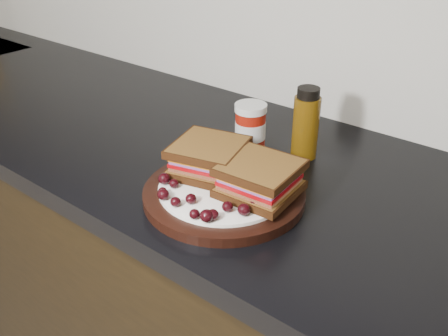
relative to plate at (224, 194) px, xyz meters
The scene contains 31 objects.
base_cabinets 0.58m from the plate, 157.74° to the left, with size 3.96×0.58×0.86m, color black.
countertop 0.32m from the plate, 157.74° to the left, with size 3.98×0.60×0.04m, color black.
plate is the anchor object (origin of this frame).
sandwich_left 0.07m from the plate, 155.81° to the left, with size 0.12×0.12×0.06m, color brown, non-canonical shape.
sandwich_right 0.08m from the plate, 20.13° to the left, with size 0.12×0.12×0.05m, color brown, non-canonical shape.
grape_0 0.11m from the plate, 146.30° to the right, with size 0.02×0.02×0.02m, color black.
grape_1 0.09m from the plate, 138.67° to the right, with size 0.02×0.02×0.02m, color black.
grape_2 0.11m from the plate, 125.96° to the right, with size 0.02×0.02×0.01m, color black.
grape_3 0.11m from the plate, 119.14° to the right, with size 0.02×0.02×0.02m, color black.
grape_4 0.10m from the plate, 103.33° to the right, with size 0.02×0.02×0.02m, color black.
grape_5 0.08m from the plate, 97.04° to the right, with size 0.02×0.02×0.02m, color black.
grape_6 0.11m from the plate, 77.03° to the right, with size 0.02×0.02×0.02m, color black.
grape_7 0.11m from the plate, 65.87° to the right, with size 0.02×0.02×0.02m, color black.
grape_8 0.10m from the plate, 61.50° to the right, with size 0.02×0.02×0.02m, color black.
grape_9 0.08m from the plate, 47.30° to the right, with size 0.02×0.02×0.02m, color black.
grape_10 0.09m from the plate, 31.53° to the right, with size 0.02×0.02×0.02m, color black.
grape_11 0.09m from the plate, 17.06° to the right, with size 0.02×0.02×0.02m, color black.
grape_12 0.09m from the plate, 12.40° to the right, with size 0.02×0.02×0.02m, color black.
grape_13 0.10m from the plate, ahead, with size 0.02×0.02×0.02m, color black.
grape_14 0.09m from the plate, 30.69° to the left, with size 0.02×0.02×0.01m, color black.
grape_15 0.06m from the plate, 27.77° to the left, with size 0.02×0.02×0.02m, color black.
grape_16 0.08m from the plate, 139.95° to the left, with size 0.02×0.02×0.02m, color black.
grape_17 0.07m from the plate, 149.91° to the left, with size 0.02×0.02×0.02m, color black.
grape_18 0.09m from the plate, 164.41° to the left, with size 0.02×0.02×0.02m, color black.
grape_19 0.09m from the plate, 168.90° to the left, with size 0.02×0.02×0.02m, color black.
grape_20 0.08m from the plate, 164.98° to the right, with size 0.02×0.02×0.02m, color black.
grape_21 0.06m from the plate, 141.47° to the left, with size 0.02×0.02×0.01m, color black.
grape_22 0.07m from the plate, 167.56° to the left, with size 0.01×0.01×0.01m, color black.
grape_23 0.10m from the plate, behind, with size 0.02×0.02×0.02m, color black.
condiment_jar 0.21m from the plate, 113.16° to the left, with size 0.07×0.07×0.10m, color maroon.
oil_bottle 0.23m from the plate, 83.22° to the left, with size 0.05×0.05×0.14m, color #513508.
Camera 1 is at (0.75, 1.01, 1.37)m, focal length 40.00 mm.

